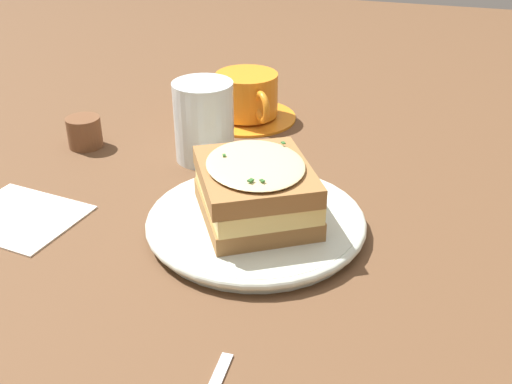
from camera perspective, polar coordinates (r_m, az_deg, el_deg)
ground_plane at (r=0.60m, az=1.82°, el=-5.31°), size 2.40×2.40×0.00m
dinner_plate at (r=0.62m, az=-0.00°, el=-2.84°), size 0.23×0.23×0.02m
sandwich at (r=0.60m, az=-0.03°, el=0.24°), size 0.16×0.16×0.07m
teacup_with_saucer at (r=0.88m, az=-0.84°, el=8.85°), size 0.14×0.14×0.07m
water_glass at (r=0.75m, az=-4.98°, el=6.72°), size 0.08×0.08×0.10m
napkin at (r=0.69m, az=-21.64°, el=-2.16°), size 0.14×0.12×0.00m
condiment_pot at (r=0.83m, az=-16.02°, el=5.50°), size 0.04×0.04×0.04m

